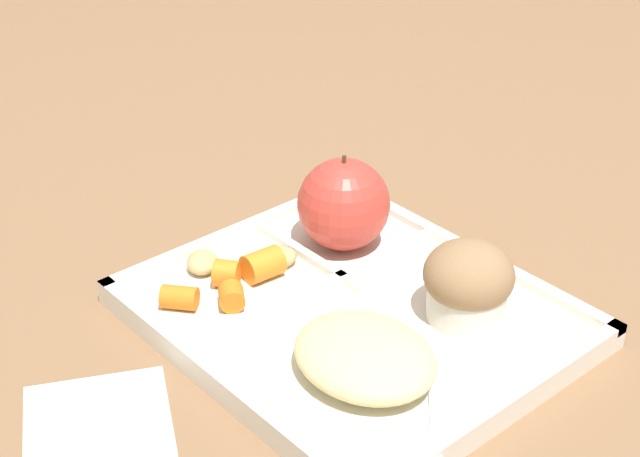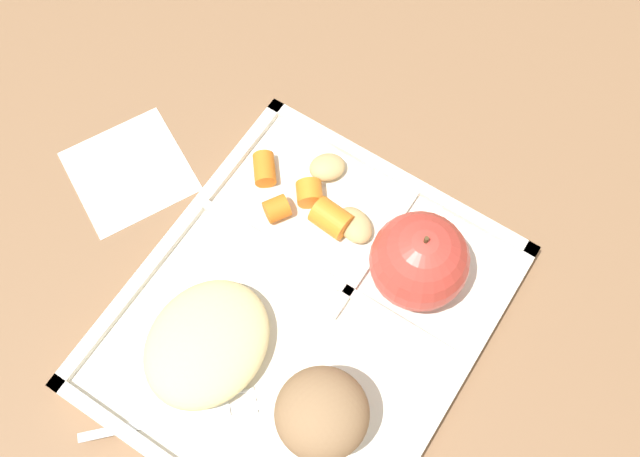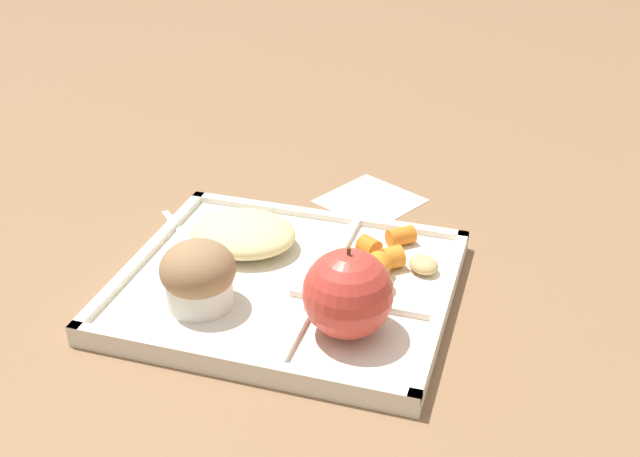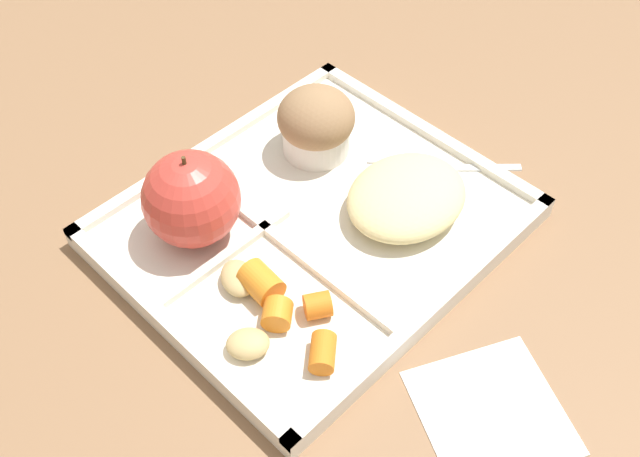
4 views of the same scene
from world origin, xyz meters
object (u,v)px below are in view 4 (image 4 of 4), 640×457
at_px(bran_muffin, 316,123).
at_px(plastic_fork, 430,168).
at_px(lunch_tray, 313,225).
at_px(green_apple, 191,199).

distance_m(bran_muffin, plastic_fork, 0.12).
distance_m(lunch_tray, green_apple, 0.12).
relative_size(lunch_tray, green_apple, 3.67).
height_order(green_apple, plastic_fork, green_apple).
relative_size(green_apple, bran_muffin, 1.23).
relative_size(green_apple, plastic_fork, 0.80).
xyz_separation_m(green_apple, plastic_fork, (0.21, -0.10, -0.04)).
xyz_separation_m(lunch_tray, bran_muffin, (0.07, 0.06, 0.04)).
relative_size(lunch_tray, bran_muffin, 4.52).
bearing_deg(plastic_fork, bran_muffin, 120.18).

